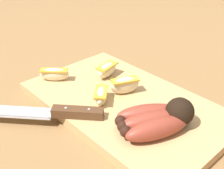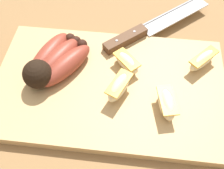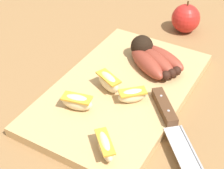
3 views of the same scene
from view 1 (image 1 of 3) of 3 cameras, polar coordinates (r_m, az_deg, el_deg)
The scene contains 8 objects.
ground_plane at distance 0.60m, azimuth 2.28°, elevation -6.02°, with size 6.00×6.00×0.00m, color olive.
cutting_board at distance 0.61m, azimuth 2.51°, elevation -3.85°, with size 0.43×0.26×0.02m, color tan.
banana_bunch at distance 0.52m, azimuth 9.06°, elevation -6.86°, with size 0.13×0.15×0.06m.
chefs_knife at distance 0.57m, azimuth -11.67°, elevation -5.45°, with size 0.23×0.21×0.02m.
apple_wedge_near at distance 0.69m, azimuth -1.00°, elevation 2.99°, with size 0.04×0.07×0.03m.
apple_wedge_middle at distance 0.68m, azimuth -11.45°, elevation 2.08°, with size 0.06×0.06×0.03m.
apple_wedge_far at distance 0.59m, azimuth -2.20°, elevation -2.18°, with size 0.06×0.06×0.03m.
apple_wedge_extra at distance 0.62m, azimuth 2.59°, elevation -0.07°, with size 0.05×0.07×0.04m.
Camera 1 is at (0.34, -0.34, 0.35)m, focal length 45.80 mm.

